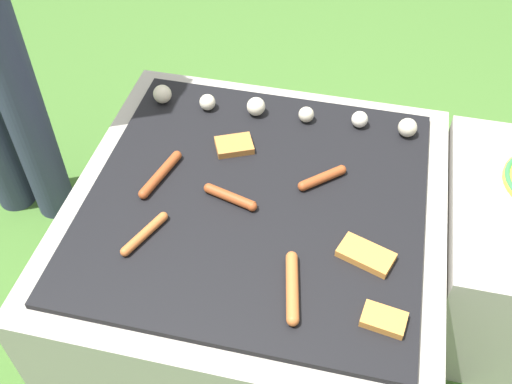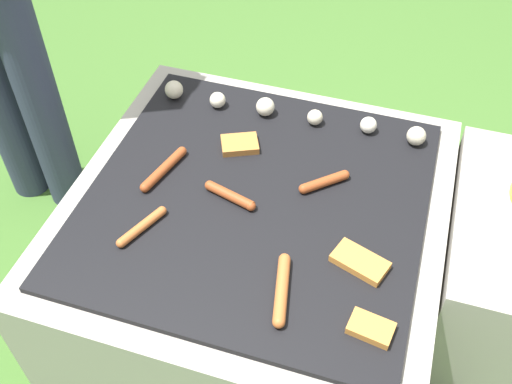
{
  "view_description": "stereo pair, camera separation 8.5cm",
  "coord_description": "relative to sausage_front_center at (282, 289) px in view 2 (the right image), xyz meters",
  "views": [
    {
      "loc": [
        0.23,
        -1.02,
        1.58
      ],
      "look_at": [
        0.0,
        0.0,
        0.46
      ],
      "focal_mm": 42.0,
      "sensor_mm": 36.0,
      "label": 1
    },
    {
      "loc": [
        0.31,
        -1.0,
        1.58
      ],
      "look_at": [
        0.0,
        0.0,
        0.46
      ],
      "focal_mm": 42.0,
      "sensor_mm": 36.0,
      "label": 2
    }
  ],
  "objects": [
    {
      "name": "ground_plane",
      "position": [
        -0.14,
        0.26,
        -0.45
      ],
      "size": [
        14.0,
        14.0,
        0.0
      ],
      "primitive_type": "plane",
      "color": "#3D6628"
    },
    {
      "name": "grill",
      "position": [
        -0.14,
        0.26,
        -0.24
      ],
      "size": [
        0.98,
        0.98,
        0.44
      ],
      "color": "#9E998E",
      "rests_on": "ground_plane"
    },
    {
      "name": "sausage_front_left",
      "position": [
        -0.41,
        0.28,
        -0.0
      ],
      "size": [
        0.07,
        0.18,
        0.03
      ],
      "color": "#93421E",
      "rests_on": "grill"
    },
    {
      "name": "sausage_back_right",
      "position": [
        0.01,
        0.36,
        -0.0
      ],
      "size": [
        0.12,
        0.11,
        0.03
      ],
      "color": "#93421E",
      "rests_on": "grill"
    },
    {
      "name": "sausage_mid_left",
      "position": [
        -0.2,
        0.24,
        -0.0
      ],
      "size": [
        0.15,
        0.06,
        0.03
      ],
      "color": "#93421E",
      "rests_on": "grill"
    },
    {
      "name": "sausage_mid_right",
      "position": [
        -0.38,
        0.07,
        -0.0
      ],
      "size": [
        0.08,
        0.15,
        0.02
      ],
      "color": "#B7602D",
      "rests_on": "grill"
    },
    {
      "name": "sausage_front_center",
      "position": [
        0.0,
        0.0,
        0.0
      ],
      "size": [
        0.06,
        0.19,
        0.03
      ],
      "color": "#B7602D",
      "rests_on": "grill"
    },
    {
      "name": "bread_slice_right",
      "position": [
        0.21,
        -0.03,
        -0.0
      ],
      "size": [
        0.1,
        0.07,
        0.02
      ],
      "color": "#D18438",
      "rests_on": "grill"
    },
    {
      "name": "bread_slice_center",
      "position": [
        0.15,
        0.13,
        -0.0
      ],
      "size": [
        0.14,
        0.11,
        0.02
      ],
      "color": "#D18438",
      "rests_on": "grill"
    },
    {
      "name": "bread_slice_left",
      "position": [
        -0.24,
        0.43,
        -0.0
      ],
      "size": [
        0.12,
        0.11,
        0.02
      ],
      "color": "#B27033",
      "rests_on": "grill"
    },
    {
      "name": "mushroom_row",
      "position": [
        -0.16,
        0.59,
        0.01
      ],
      "size": [
        0.78,
        0.07,
        0.06
      ],
      "color": "beige",
      "rests_on": "grill"
    }
  ]
}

